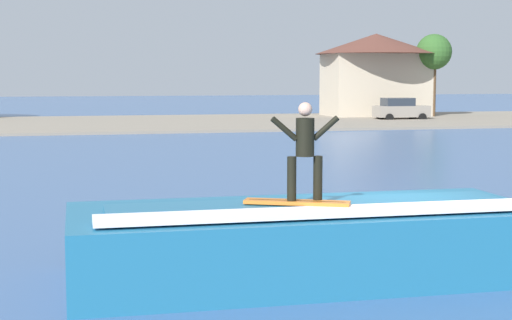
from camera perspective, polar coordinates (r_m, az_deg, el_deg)
ground_plane at (r=15.44m, az=9.76°, el=-7.65°), size 260.00×260.00×0.00m
wave_crest at (r=14.34m, az=3.54°, el=-5.85°), size 8.36×3.26×1.44m
surfboard at (r=13.65m, az=2.96°, el=-3.06°), size 1.81×1.09×0.06m
surfer at (r=13.58m, az=3.55°, el=1.02°), size 1.22×0.32×1.69m
shoreline_bank at (r=60.38m, az=-7.39°, el=2.67°), size 120.00×20.43×0.16m
car_far_shore at (r=65.05m, az=10.36°, el=3.62°), size 4.34×2.13×1.86m
house_gabled_white at (r=70.08m, az=8.62°, el=6.62°), size 10.60×10.60×7.27m
tree_tall_bare at (r=69.62m, az=12.69°, el=7.50°), size 3.04×3.04×7.17m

